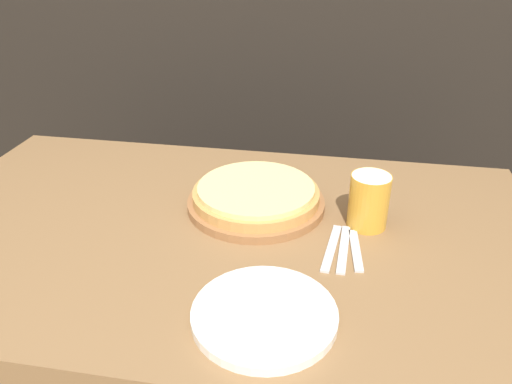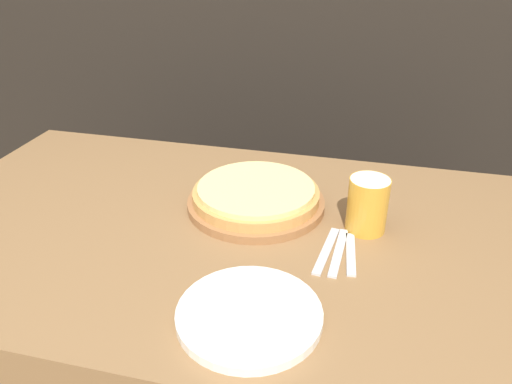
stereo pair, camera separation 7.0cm
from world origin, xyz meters
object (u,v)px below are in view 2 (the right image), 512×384
object	(u,v)px
dinner_knife	(338,252)
spoon	(351,254)
dinner_plate	(249,315)
fork	(326,250)
beer_glass	(368,203)
pizza_on_board	(256,197)

from	to	relation	value
dinner_knife	spoon	world-z (taller)	same
dinner_plate	fork	bearing A→B (deg)	65.59
beer_glass	dinner_plate	world-z (taller)	beer_glass
dinner_plate	dinner_knife	world-z (taller)	dinner_plate
beer_glass	spoon	distance (m)	0.13
fork	beer_glass	bearing A→B (deg)	56.01
dinner_plate	pizza_on_board	bearing A→B (deg)	102.16
fork	dinner_knife	world-z (taller)	same
dinner_knife	beer_glass	bearing A→B (deg)	66.17
pizza_on_board	dinner_knife	size ratio (longest dim) A/B	1.89
spoon	fork	bearing A→B (deg)	180.00
dinner_plate	fork	xyz separation A→B (m)	(0.11, 0.23, -0.01)
beer_glass	fork	bearing A→B (deg)	-123.99
beer_glass	dinner_knife	size ratio (longest dim) A/B	0.71
pizza_on_board	spoon	distance (m)	0.28
pizza_on_board	dinner_knife	distance (m)	0.26
dinner_plate	dinner_knife	bearing A→B (deg)	60.67
pizza_on_board	dinner_knife	xyz separation A→B (m)	(0.21, -0.14, -0.02)
pizza_on_board	fork	size ratio (longest dim) A/B	1.89
beer_glass	spoon	size ratio (longest dim) A/B	0.84
fork	spoon	distance (m)	0.05
beer_glass	fork	distance (m)	0.14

